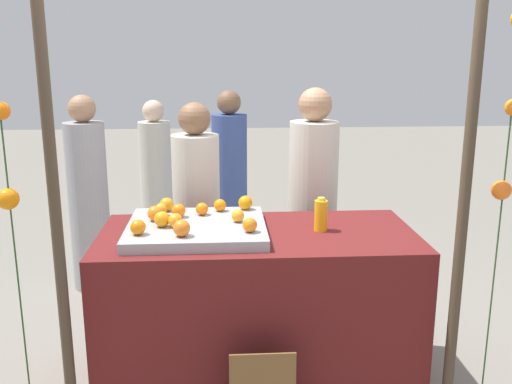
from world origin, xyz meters
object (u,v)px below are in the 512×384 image
object	(u,v)px
orange_1	(182,228)
vendor_right	(312,217)
vendor_left	(197,227)
stall_counter	(258,308)
juice_bottle	(321,215)
orange_0	(161,209)

from	to	relation	value
orange_1	vendor_right	world-z (taller)	vendor_right
vendor_left	stall_counter	bearing A→B (deg)	-62.87
orange_1	vendor_right	bearing A→B (deg)	49.27
vendor_right	vendor_left	bearing A→B (deg)	-177.59
orange_1	juice_bottle	bearing A→B (deg)	17.37
stall_counter	juice_bottle	xyz separation A→B (m)	(0.36, 0.01, 0.56)
orange_1	vendor_left	distance (m)	1.00
stall_counter	orange_0	world-z (taller)	orange_0
orange_0	vendor_left	bearing A→B (deg)	71.44
orange_0	vendor_right	world-z (taller)	vendor_right
orange_1	vendor_left	world-z (taller)	vendor_left
stall_counter	orange_0	xyz separation A→B (m)	(-0.56, 0.18, 0.56)
juice_bottle	vendor_left	bearing A→B (deg)	135.87
orange_0	orange_1	distance (m)	0.43
juice_bottle	vendor_right	distance (m)	0.79
stall_counter	vendor_right	bearing A→B (deg)	59.97
vendor_right	orange_0	bearing A→B (deg)	-149.62
orange_0	orange_1	bearing A→B (deg)	-70.01
juice_bottle	orange_1	bearing A→B (deg)	-162.63
orange_0	vendor_right	distance (m)	1.19
stall_counter	vendor_left	size ratio (longest dim) A/B	1.11
orange_0	vendor_left	distance (m)	0.65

